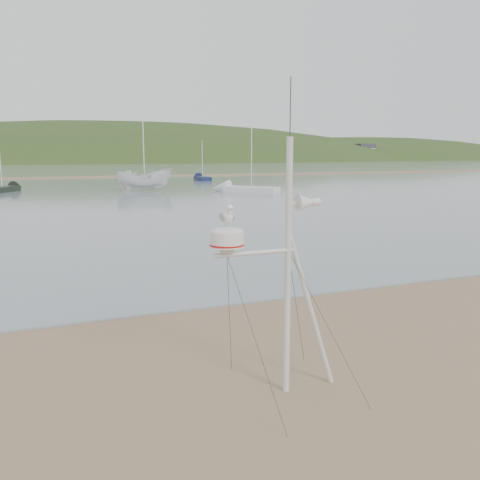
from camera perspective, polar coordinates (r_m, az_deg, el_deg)
name	(u,v)px	position (r m, az deg, el deg)	size (l,w,h in m)	color
ground	(135,411)	(7.42, -11.71, -18.27)	(560.00, 560.00, 0.00)	#7F6449
water	(34,167)	(138.52, -22.14, 7.56)	(560.00, 256.00, 0.04)	slate
sandbar	(38,178)	(76.55, -21.69, 6.48)	(560.00, 7.00, 0.07)	#7F6449
hill_ridge	(78,205)	(243.37, -17.72, 3.77)	(620.00, 180.00, 80.00)	#263A17
far_cottages	(40,152)	(202.51, -21.53, 9.18)	(294.40, 6.30, 8.00)	beige
mast_rig	(285,322)	(7.36, 5.08, -9.17)	(1.98, 2.11, 4.47)	silver
boat_white	(144,162)	(48.37, -10.73, 8.60)	(1.98, 2.04, 5.27)	silver
sailboat_white_near	(235,189)	(46.21, -0.58, 5.78)	(5.40, 6.01, 6.50)	silver
sailboat_dark_mid	(10,188)	(51.41, -24.45, 5.31)	(3.64, 5.18, 5.25)	black
sailboat_blue_far	(200,178)	(67.20, -4.52, 6.97)	(1.60, 5.51, 5.47)	#121C41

